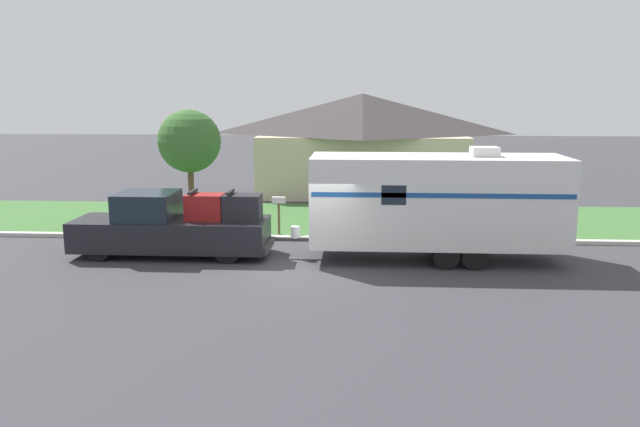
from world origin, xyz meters
TOP-DOWN VIEW (x-y plane):
  - ground_plane at (0.00, 0.00)m, footprint 120.00×120.00m
  - curb_strip at (0.00, 3.75)m, footprint 80.00×0.30m
  - lawn_strip at (0.00, 7.40)m, footprint 80.00×7.00m
  - house_across_street at (1.53, 14.77)m, footprint 11.00×6.80m
  - pickup_truck at (-4.45, 1.44)m, footprint 6.16×1.95m
  - travel_trailer at (3.73, 1.44)m, footprint 8.75×2.45m
  - mailbox at (-1.49, 4.52)m, footprint 0.48×0.20m
  - tree_in_yard at (-5.45, 7.44)m, footprint 2.53×2.53m

SIDE VIEW (x-z plane):
  - ground_plane at x=0.00m, z-range 0.00..0.00m
  - lawn_strip at x=0.00m, z-range 0.00..0.03m
  - curb_strip at x=0.00m, z-range 0.00..0.14m
  - pickup_truck at x=-4.45m, z-range -0.13..1.96m
  - mailbox at x=-1.49m, z-range 0.37..1.76m
  - travel_trailer at x=3.73m, z-range 0.11..3.58m
  - house_across_street at x=1.53m, z-range 0.09..5.13m
  - tree_in_yard at x=-5.45m, z-range 0.93..5.34m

